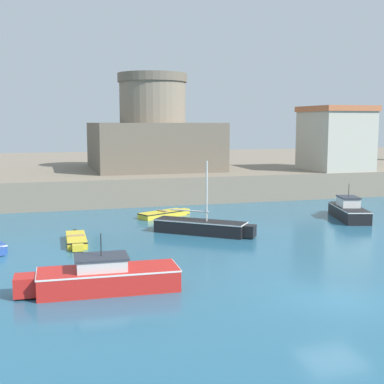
% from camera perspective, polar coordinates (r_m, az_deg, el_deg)
% --- Properties ---
extents(ground_plane, '(200.00, 200.00, 0.00)m').
position_cam_1_polar(ground_plane, '(21.51, 14.88, -10.95)').
color(ground_plane, '#28607F').
extents(quay_seawall, '(120.00, 40.00, 2.25)m').
position_cam_1_polar(quay_seawall, '(62.24, -6.27, 2.31)').
color(quay_seawall, gray).
rests_on(quay_seawall, ground).
extents(dinghy_yellow_1, '(1.16, 4.05, 0.48)m').
position_cam_1_polar(dinghy_yellow_1, '(30.39, -12.24, -5.00)').
color(dinghy_yellow_1, yellow).
rests_on(dinghy_yellow_1, ground).
extents(dinghy_yellow_2, '(4.09, 2.62, 0.48)m').
position_cam_1_polar(dinghy_yellow_2, '(38.02, -3.02, -2.33)').
color(dinghy_yellow_2, yellow).
rests_on(dinghy_yellow_2, ground).
extents(motorboat_black_3, '(2.82, 5.62, 2.46)m').
position_cam_1_polar(motorboat_black_3, '(38.70, 16.33, -1.92)').
color(motorboat_black_3, black).
rests_on(motorboat_black_3, ground).
extents(sailboat_black_4, '(5.53, 4.74, 4.43)m').
position_cam_1_polar(sailboat_black_4, '(32.19, 1.11, -3.72)').
color(sailboat_black_4, black).
rests_on(sailboat_black_4, ground).
extents(motorboat_red_5, '(6.47, 2.14, 2.34)m').
position_cam_1_polar(motorboat_red_5, '(21.88, -9.43, -8.94)').
color(motorboat_red_5, red).
rests_on(motorboat_red_5, ground).
extents(fortress, '(11.38, 11.38, 8.95)m').
position_cam_1_polar(fortress, '(51.27, -4.19, 5.93)').
color(fortress, '#685E4F').
rests_on(fortress, quay_seawall).
extents(harbor_shed_mid_row, '(5.26, 6.30, 5.90)m').
position_cam_1_polar(harbor_shed_mid_row, '(51.59, 15.03, 5.59)').
color(harbor_shed_mid_row, '#BCB29E').
rests_on(harbor_shed_mid_row, quay_seawall).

